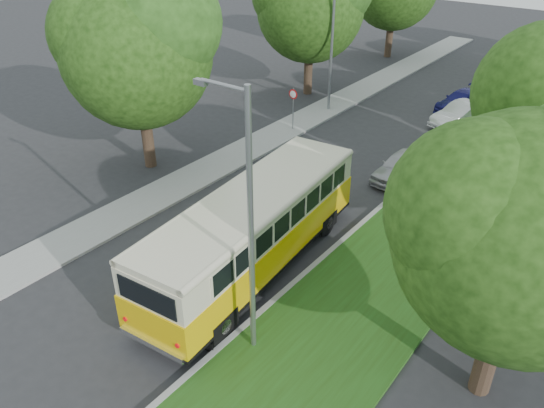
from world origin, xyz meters
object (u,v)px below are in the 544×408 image
Objects in this scene: car_silver at (401,166)px; car_grey at (513,72)px; lamppost_near at (248,222)px; vintage_bus at (254,232)px; car_white at (461,115)px; car_blue at (462,101)px; lamppost_far at (330,44)px.

car_grey is at bearing 93.79° from car_silver.
lamppost_near is at bearing -81.25° from car_silver.
lamppost_near is at bearing -57.59° from vintage_bus.
car_white reaches higher than car_blue.
lamppost_near reaches higher than lamppost_far.
lamppost_far reaches higher than car_silver.
vintage_bus is 2.75× the size of car_silver.
vintage_bus is at bearing 127.39° from lamppost_near.
vintage_bus reaches higher than car_blue.
lamppost_far is 9.06m from car_blue.
vintage_bus reaches higher than car_grey.
car_blue is (-1.02, 10.82, -0.03)m from car_silver.
lamppost_far is at bearing -116.02° from car_grey.
car_blue is at bearing -92.04° from car_grey.
lamppost_far is 1.78× the size of car_blue.
lamppost_far reaches higher than car_blue.
car_white is at bearing -59.26° from car_blue.
lamppost_far is (-8.91, 18.50, -0.25)m from lamppost_near.
vintage_bus is at bearing -74.86° from car_white.
car_white is 0.98× the size of car_blue.
lamppost_near is 1.58× the size of car_grey.
car_blue is (6.68, 5.01, -3.50)m from lamppost_far.
car_grey reaches higher than car_silver.
car_white is at bearing 93.66° from lamppost_near.
lamppost_far is 1.48× the size of car_grey.
car_silver is (7.70, -5.80, -3.47)m from lamppost_far.
car_white is (7.56, 2.49, -3.44)m from lamppost_far.
car_silver is at bearing -70.87° from car_white.
car_silver is 0.92× the size of car_white.
car_silver is 18.79m from car_grey.
lamppost_far is 0.72× the size of vintage_bus.
lamppost_far is at bearing 115.71° from lamppost_near.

